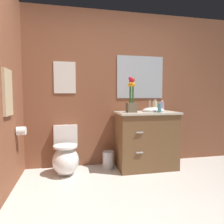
{
  "coord_description": "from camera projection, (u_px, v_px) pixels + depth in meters",
  "views": [
    {
      "loc": [
        -0.63,
        -1.51,
        1.13
      ],
      "look_at": [
        -0.02,
        1.39,
        0.9
      ],
      "focal_mm": 32.36,
      "sensor_mm": 36.0,
      "label": 1
    }
  ],
  "objects": [
    {
      "name": "wall_poster",
      "position": [
        65.0,
        78.0,
        3.14
      ],
      "size": [
        0.33,
        0.01,
        0.49
      ],
      "primitive_type": "cube",
      "color": "silver"
    },
    {
      "name": "soap_bottle",
      "position": [
        159.0,
        108.0,
        3.0
      ],
      "size": [
        0.06,
        0.06,
        0.16
      ],
      "color": "teal",
      "rests_on": "vanity_cabinet"
    },
    {
      "name": "vanity_cabinet",
      "position": [
        146.0,
        139.0,
        3.18
      ],
      "size": [
        0.94,
        0.56,
        1.07
      ],
      "color": "brown",
      "rests_on": "ground_plane"
    },
    {
      "name": "wall_mirror",
      "position": [
        140.0,
        77.0,
        3.39
      ],
      "size": [
        0.8,
        0.01,
        0.7
      ],
      "primitive_type": "cube",
      "color": "#B2BCC6"
    },
    {
      "name": "flower_vase",
      "position": [
        131.0,
        99.0,
        3.01
      ],
      "size": [
        0.14,
        0.14,
        0.54
      ],
      "color": "brown",
      "rests_on": "vanity_cabinet"
    },
    {
      "name": "wall_back",
      "position": [
        121.0,
        89.0,
        3.36
      ],
      "size": [
        4.13,
        0.05,
        2.5
      ],
      "primitive_type": "cube",
      "color": "brown",
      "rests_on": "ground_plane"
    },
    {
      "name": "trash_bin",
      "position": [
        108.0,
        160.0,
        3.17
      ],
      "size": [
        0.18,
        0.18,
        0.27
      ],
      "color": "#B7B7BC",
      "rests_on": "ground_plane"
    },
    {
      "name": "hand_wash_bottle",
      "position": [
        162.0,
        106.0,
        3.24
      ],
      "size": [
        0.07,
        0.07,
        0.18
      ],
      "color": "#B28CBF",
      "rests_on": "vanity_cabinet"
    },
    {
      "name": "toilet",
      "position": [
        66.0,
        157.0,
        2.97
      ],
      "size": [
        0.38,
        0.59,
        0.69
      ],
      "color": "white",
      "rests_on": "ground_plane"
    },
    {
      "name": "lotion_bottle",
      "position": [
        155.0,
        106.0,
        3.21
      ],
      "size": [
        0.07,
        0.07,
        0.19
      ],
      "color": "beige",
      "rests_on": "vanity_cabinet"
    },
    {
      "name": "hanging_towel",
      "position": [
        8.0,
        92.0,
        2.25
      ],
      "size": [
        0.03,
        0.28,
        0.52
      ],
      "primitive_type": "cube",
      "color": "tan"
    },
    {
      "name": "toilet_paper_roll",
      "position": [
        21.0,
        131.0,
        2.63
      ],
      "size": [
        0.11,
        0.11,
        0.11
      ],
      "primitive_type": "cylinder",
      "rotation": [
        0.0,
        1.57,
        0.0
      ],
      "color": "white"
    }
  ]
}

